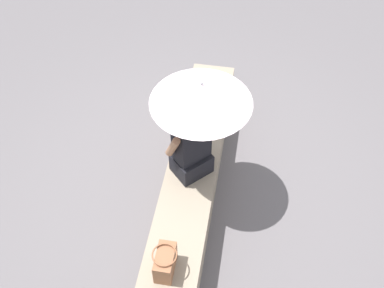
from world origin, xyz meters
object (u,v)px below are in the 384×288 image
person_seated (191,144)px  handbag_black (165,262)px  parasol (201,93)px  magazine (202,101)px

person_seated → handbag_black: bearing=-1.6°
parasol → handbag_black: 1.41m
handbag_black → magazine: bearing=-179.6°
person_seated → parasol: 0.60m
magazine → person_seated: bearing=-21.3°
handbag_black → magazine: handbag_black is taller
handbag_black → magazine: (-2.04, -0.01, -0.12)m
person_seated → handbag_black: (1.06, -0.03, -0.26)m
person_seated → parasol: (-0.06, 0.07, 0.59)m
person_seated → magazine: person_seated is taller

